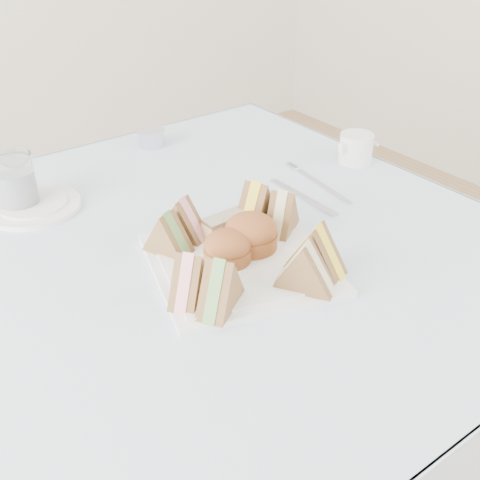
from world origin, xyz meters
TOP-DOWN VIEW (x-y plane):
  - table at (0.00, 0.00)m, footprint 0.90×0.90m
  - tablecloth at (0.00, 0.00)m, footprint 1.02×1.02m
  - serving_plate at (0.02, -0.10)m, footprint 0.33×0.33m
  - sandwich_fl_a at (-0.09, -0.13)m, footprint 0.09×0.08m
  - sandwich_fl_b at (-0.07, -0.17)m, footprint 0.10×0.08m
  - sandwich_fr_a at (0.09, -0.19)m, footprint 0.07×0.10m
  - sandwich_fr_b at (0.05, -0.21)m, footprint 0.08×0.10m
  - sandwich_bl_a at (-0.06, -0.01)m, footprint 0.06×0.09m
  - sandwich_bl_b at (-0.01, 0.02)m, footprint 0.07×0.09m
  - sandwich_br_a at (0.13, -0.06)m, footprint 0.09×0.08m
  - sandwich_br_b at (0.11, -0.02)m, footprint 0.10×0.08m
  - scone_left at (0.00, -0.09)m, footprint 0.10×0.10m
  - scone_right at (0.05, -0.08)m, footprint 0.09×0.09m
  - pastry_slice at (0.05, -0.02)m, footprint 0.08×0.03m
  - side_plate at (-0.17, 0.29)m, footprint 0.20×0.20m
  - water_glass at (-0.19, 0.30)m, footprint 0.09×0.09m
  - tea_strainer at (0.15, 0.41)m, footprint 0.08×0.08m
  - knife at (0.25, 0.02)m, footprint 0.02×0.18m
  - fork at (0.32, 0.03)m, footprint 0.03×0.17m
  - creamer_jug at (0.45, 0.08)m, footprint 0.07×0.07m

SIDE VIEW (x-z plane):
  - table at x=0.00m, z-range 0.00..0.74m
  - tablecloth at x=0.00m, z-range 0.74..0.75m
  - knife at x=0.25m, z-range 0.75..0.75m
  - fork at x=0.32m, z-range 0.75..0.75m
  - side_plate at x=-0.17m, z-range 0.75..0.76m
  - serving_plate at x=0.02m, z-range 0.75..0.76m
  - tea_strainer at x=0.15m, z-range 0.75..0.78m
  - pastry_slice at x=0.05m, z-range 0.76..0.80m
  - creamer_jug at x=0.45m, z-range 0.75..0.81m
  - scone_left at x=0.00m, z-range 0.76..0.81m
  - scone_right at x=0.05m, z-range 0.76..0.81m
  - sandwich_bl_a at x=-0.06m, z-range 0.76..0.83m
  - sandwich_bl_b at x=-0.01m, z-range 0.76..0.83m
  - sandwich_fl_a at x=-0.09m, z-range 0.76..0.83m
  - sandwich_br_a at x=0.13m, z-range 0.76..0.83m
  - sandwich_fl_b at x=-0.07m, z-range 0.76..0.84m
  - sandwich_fr_b at x=0.05m, z-range 0.76..0.84m
  - sandwich_fr_a at x=0.09m, z-range 0.76..0.84m
  - water_glass at x=-0.19m, z-range 0.75..0.85m
  - sandwich_br_b at x=0.11m, z-range 0.76..0.84m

